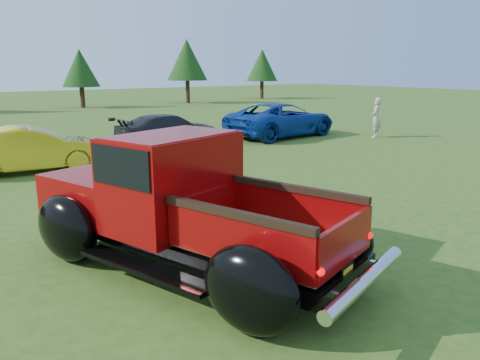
# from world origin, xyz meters

# --- Properties ---
(ground) EXTENTS (120.00, 120.00, 0.00)m
(ground) POSITION_xyz_m (0.00, 0.00, 0.00)
(ground) COLOR #304D16
(ground) RESTS_ON ground
(tree_mid_right) EXTENTS (2.82, 2.82, 4.40)m
(tree_mid_right) POSITION_xyz_m (6.00, 30.00, 2.97)
(tree_mid_right) COLOR #332114
(tree_mid_right) RESTS_ON ground
(tree_east) EXTENTS (3.46, 3.46, 5.40)m
(tree_east) POSITION_xyz_m (15.00, 29.50, 3.66)
(tree_east) COLOR #332114
(tree_east) RESTS_ON ground
(tree_far_east) EXTENTS (3.07, 3.07, 4.80)m
(tree_far_east) POSITION_xyz_m (24.00, 30.50, 3.25)
(tree_far_east) COLOR #332114
(tree_far_east) RESTS_ON ground
(pickup_truck) EXTENTS (3.91, 5.86, 2.04)m
(pickup_truck) POSITION_xyz_m (-2.17, -0.49, 0.97)
(pickup_truck) COLOR black
(pickup_truck) RESTS_ON ground
(show_car_yellow) EXTENTS (4.21, 1.90, 1.34)m
(show_car_yellow) POSITION_xyz_m (-2.46, 7.87, 0.67)
(show_car_yellow) COLOR gold
(show_car_yellow) RESTS_ON ground
(show_car_grey) EXTENTS (4.46, 2.08, 1.26)m
(show_car_grey) POSITION_xyz_m (2.96, 9.65, 0.63)
(show_car_grey) COLOR black
(show_car_grey) RESTS_ON ground
(show_car_blue) EXTENTS (5.62, 3.05, 1.49)m
(show_car_blue) POSITION_xyz_m (8.30, 9.16, 0.75)
(show_car_blue) COLOR navy
(show_car_blue) RESTS_ON ground
(spectator) EXTENTS (0.76, 0.68, 1.74)m
(spectator) POSITION_xyz_m (11.50, 6.51, 0.87)
(spectator) COLOR #A49F8E
(spectator) RESTS_ON ground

